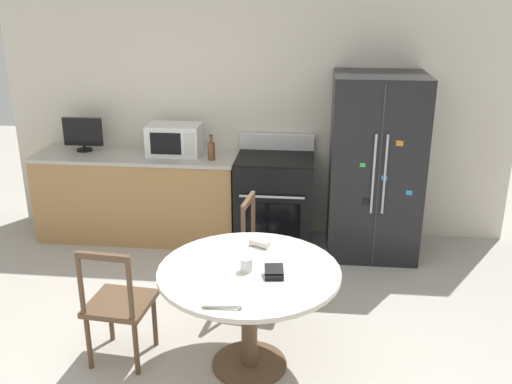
% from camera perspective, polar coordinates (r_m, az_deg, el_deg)
% --- Properties ---
extents(ground_plane, '(14.00, 14.00, 0.00)m').
position_cam_1_polar(ground_plane, '(4.04, -4.29, -18.42)').
color(ground_plane, '#B2ADA3').
extents(back_wall, '(5.20, 0.10, 2.60)m').
position_cam_1_polar(back_wall, '(5.92, -0.07, 8.16)').
color(back_wall, silver).
rests_on(back_wall, ground_plane).
extents(kitchen_counter, '(2.06, 0.64, 0.90)m').
position_cam_1_polar(kitchen_counter, '(6.05, -11.63, -0.36)').
color(kitchen_counter, '#AD7F4C').
rests_on(kitchen_counter, ground_plane).
extents(refrigerator, '(0.85, 0.79, 1.76)m').
position_cam_1_polar(refrigerator, '(5.58, 11.80, 2.54)').
color(refrigerator, black).
rests_on(refrigerator, ground_plane).
extents(oven_range, '(0.76, 0.68, 1.08)m').
position_cam_1_polar(oven_range, '(5.76, 1.85, -0.81)').
color(oven_range, black).
rests_on(oven_range, ground_plane).
extents(microwave, '(0.53, 0.35, 0.31)m').
position_cam_1_polar(microwave, '(5.80, -8.15, 5.23)').
color(microwave, white).
rests_on(microwave, kitchen_counter).
extents(countertop_tv, '(0.40, 0.16, 0.35)m').
position_cam_1_polar(countertop_tv, '(6.12, -16.93, 5.65)').
color(countertop_tv, black).
rests_on(countertop_tv, kitchen_counter).
extents(counter_bottle, '(0.07, 0.07, 0.25)m').
position_cam_1_polar(counter_bottle, '(5.59, -4.49, 4.17)').
color(counter_bottle, brown).
rests_on(counter_bottle, kitchen_counter).
extents(dining_table, '(1.21, 1.21, 0.75)m').
position_cam_1_polar(dining_table, '(3.84, -0.69, -9.65)').
color(dining_table, beige).
rests_on(dining_table, ground_plane).
extents(dining_chair_far, '(0.47, 0.47, 0.90)m').
position_cam_1_polar(dining_chair_far, '(4.71, 1.13, -6.11)').
color(dining_chair_far, brown).
rests_on(dining_chair_far, ground_plane).
extents(dining_chair_left, '(0.46, 0.46, 0.90)m').
position_cam_1_polar(dining_chair_left, '(4.10, -13.61, -10.92)').
color(dining_chair_left, brown).
rests_on(dining_chair_left, ground_plane).
extents(candle_glass, '(0.08, 0.08, 0.09)m').
position_cam_1_polar(candle_glass, '(3.74, -0.97, -7.34)').
color(candle_glass, silver).
rests_on(candle_glass, dining_table).
extents(folded_napkin, '(0.16, 0.11, 0.05)m').
position_cam_1_polar(folded_napkin, '(4.07, 0.33, -5.17)').
color(folded_napkin, silver).
rests_on(folded_napkin, dining_table).
extents(wallet, '(0.13, 0.14, 0.07)m').
position_cam_1_polar(wallet, '(3.67, 1.82, -8.08)').
color(wallet, black).
rests_on(wallet, dining_table).
extents(mail_stack, '(0.24, 0.32, 0.02)m').
position_cam_1_polar(mail_stack, '(3.47, -3.09, -10.20)').
color(mail_stack, white).
rests_on(mail_stack, dining_table).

